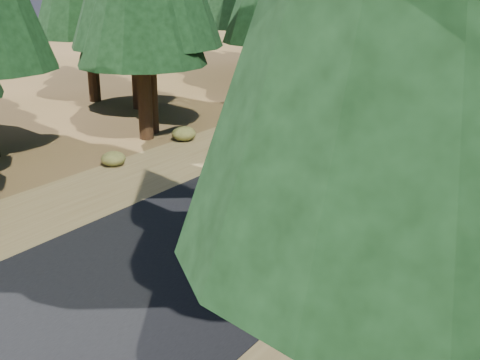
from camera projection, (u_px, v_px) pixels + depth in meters
name	position (u px, v px, depth m)	size (l,w,h in m)	color
ground	(202.00, 245.00, 13.29)	(120.00, 120.00, 0.00)	#4A3A1A
road	(308.00, 183.00, 17.22)	(6.00, 100.00, 0.01)	black
shoulder_l	(183.00, 158.00, 19.65)	(3.20, 100.00, 0.01)	brown
shoulder_r	(474.00, 218.00, 14.79)	(3.20, 100.00, 0.01)	brown
understory_shrubs	(406.00, 153.00, 19.27)	(15.11, 29.97, 0.68)	#474C1E
rider_lead	(214.00, 218.00, 13.35)	(0.82, 1.86, 1.61)	silver
rider_follow	(260.00, 172.00, 16.29)	(0.92, 2.09, 1.80)	#9C1E0A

